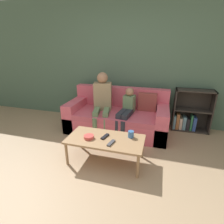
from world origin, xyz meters
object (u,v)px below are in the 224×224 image
object	(u,v)px
person_child	(126,110)
cup_near	(131,134)
tv_remote_0	(111,143)
snack_bowl	(89,137)
coffee_table	(105,141)
person_adult	(102,99)
couch	(118,117)
bookshelf	(189,114)
tv_remote_1	(105,136)

from	to	relation	value
person_child	cup_near	bearing A→B (deg)	-65.71
tv_remote_0	snack_bowl	xyz separation A→B (m)	(-0.35, 0.05, 0.01)
coffee_table	person_adult	distance (m)	1.10
couch	coffee_table	distance (m)	1.07
coffee_table	snack_bowl	size ratio (longest dim) A/B	7.55
couch	cup_near	world-z (taller)	couch
coffee_table	cup_near	bearing A→B (deg)	21.54
cup_near	tv_remote_0	world-z (taller)	cup_near
tv_remote_0	coffee_table	bearing A→B (deg)	147.96
person_child	couch	bearing A→B (deg)	151.29
person_adult	cup_near	distance (m)	1.14
coffee_table	person_adult	xyz separation A→B (m)	(-0.38, 0.98, 0.32)
cup_near	tv_remote_0	bearing A→B (deg)	-132.06
person_child	coffee_table	bearing A→B (deg)	-89.71
couch	snack_bowl	size ratio (longest dim) A/B	13.31
snack_bowl	bookshelf	bearing A→B (deg)	45.18
bookshelf	coffee_table	size ratio (longest dim) A/B	0.76
snack_bowl	person_adult	bearing A→B (deg)	97.87
tv_remote_0	tv_remote_1	world-z (taller)	same
couch	snack_bowl	bearing A→B (deg)	-97.59
snack_bowl	person_child	bearing A→B (deg)	70.02
person_adult	snack_bowl	distance (m)	1.09
tv_remote_0	person_adult	bearing A→B (deg)	126.27
tv_remote_1	coffee_table	bearing A→B (deg)	-48.84
person_child	snack_bowl	xyz separation A→B (m)	(-0.35, -0.98, -0.10)
person_child	person_adult	bearing A→B (deg)	-179.82
coffee_table	person_child	world-z (taller)	person_child
person_child	tv_remote_1	world-z (taller)	person_child
couch	bookshelf	bearing A→B (deg)	17.04
coffee_table	person_child	bearing A→B (deg)	82.38
couch	tv_remote_1	world-z (taller)	couch
person_adult	cup_near	xyz separation A→B (m)	(0.73, -0.84, -0.24)
person_adult	tv_remote_0	distance (m)	1.24
couch	snack_bowl	xyz separation A→B (m)	(-0.15, -1.13, 0.13)
cup_near	tv_remote_1	size ratio (longest dim) A/B	0.56
tv_remote_0	tv_remote_1	distance (m)	0.20
person_adult	person_child	world-z (taller)	person_adult
couch	bookshelf	size ratio (longest dim) A/B	2.31
person_adult	bookshelf	bearing A→B (deg)	5.19
bookshelf	snack_bowl	world-z (taller)	bookshelf
person_child	cup_near	size ratio (longest dim) A/B	9.19
cup_near	tv_remote_1	world-z (taller)	cup_near
snack_bowl	coffee_table	bearing A→B (deg)	14.92
bookshelf	tv_remote_0	xyz separation A→B (m)	(-1.19, -1.61, 0.06)
person_child	snack_bowl	size ratio (longest dim) A/B	6.11
bookshelf	person_child	world-z (taller)	person_child
tv_remote_1	snack_bowl	distance (m)	0.24
coffee_table	cup_near	world-z (taller)	cup_near
bookshelf	snack_bowl	distance (m)	2.19
cup_near	tv_remote_1	distance (m)	0.38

